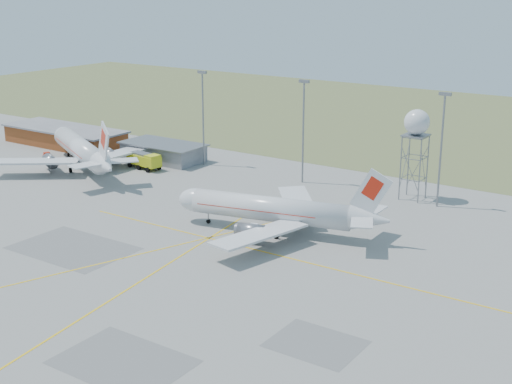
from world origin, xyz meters
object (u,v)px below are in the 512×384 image
Objects in this scene: airliner_far at (82,150)px; fire_truck at (145,161)px; radar_tower at (415,149)px; baggage_tug at (47,158)px; airliner_main at (274,210)px.

fire_truck is at bearing -117.04° from airliner_far.
radar_tower is (66.69, 19.32, 5.29)m from airliner_far.
baggage_tug is at bearing 24.66° from airliner_far.
fire_truck is at bearing -34.84° from airliner_main.
airliner_main reaches higher than fire_truck.
fire_truck is 3.23× the size of baggage_tug.
airliner_far is (-55.39, 10.30, 0.39)m from airliner_main.
radar_tower is 81.50m from baggage_tug.
radar_tower is 5.97× the size of baggage_tug.
airliner_main is 12.60× the size of baggage_tug.
airliner_main reaches higher than baggage_tug.
airliner_far is at bearing -163.85° from radar_tower.
airliner_main is 56.35m from airliner_far.
airliner_far is 2.20× the size of radar_tower.
radar_tower is at bearing 21.01° from fire_truck.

